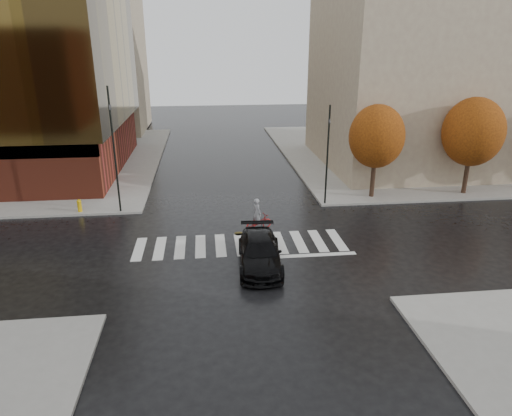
{
  "coord_description": "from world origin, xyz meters",
  "views": [
    {
      "loc": [
        -1.75,
        -22.5,
        10.55
      ],
      "look_at": [
        0.91,
        0.8,
        2.0
      ],
      "focal_mm": 32.0,
      "sensor_mm": 36.0,
      "label": 1
    }
  ],
  "objects": [
    {
      "name": "ground",
      "position": [
        0.0,
        0.0,
        0.0
      ],
      "size": [
        120.0,
        120.0,
        0.0
      ],
      "primitive_type": "plane",
      "color": "black",
      "rests_on": "ground"
    },
    {
      "name": "tree_ne_b",
      "position": [
        17.0,
        7.4,
        4.62
      ],
      "size": [
        4.2,
        4.2,
        6.89
      ],
      "color": "black",
      "rests_on": "sidewalk_ne"
    },
    {
      "name": "traffic_light_ne",
      "position": [
        6.3,
        6.3,
        3.86
      ],
      "size": [
        0.15,
        0.18,
        6.64
      ],
      "rotation": [
        0.0,
        0.0,
        3.24
      ],
      "color": "black",
      "rests_on": "sidewalk_ne"
    },
    {
      "name": "building_nw_far",
      "position": [
        -16.0,
        37.0,
        10.15
      ],
      "size": [
        14.0,
        12.0,
        20.0
      ],
      "primitive_type": "cube",
      "color": "gray",
      "rests_on": "sidewalk_nw"
    },
    {
      "name": "sedan",
      "position": [
        0.76,
        -2.18,
        0.74
      ],
      "size": [
        2.4,
        5.25,
        1.49
      ],
      "primitive_type": "imported",
      "rotation": [
        0.0,
        0.0,
        -0.06
      ],
      "color": "black",
      "rests_on": "ground"
    },
    {
      "name": "tree_ne_a",
      "position": [
        10.0,
        7.4,
        4.46
      ],
      "size": [
        3.8,
        3.8,
        6.5
      ],
      "color": "black",
      "rests_on": "sidewalk_ne"
    },
    {
      "name": "sidewalk_ne",
      "position": [
        21.0,
        21.0,
        0.07
      ],
      "size": [
        30.0,
        30.0,
        0.15
      ],
      "primitive_type": "cube",
      "color": "gray",
      "rests_on": "ground"
    },
    {
      "name": "cyclist",
      "position": [
        1.23,
        2.5,
        0.67
      ],
      "size": [
        1.81,
        1.27,
        1.96
      ],
      "rotation": [
        0.0,
        0.0,
        2.01
      ],
      "color": "maroon",
      "rests_on": "ground"
    },
    {
      "name": "crosswalk",
      "position": [
        0.0,
        0.5,
        0.01
      ],
      "size": [
        12.0,
        3.0,
        0.01
      ],
      "primitive_type": "cube",
      "color": "silver",
      "rests_on": "ground"
    },
    {
      "name": "fire_hydrant",
      "position": [
        -10.0,
        6.5,
        0.6
      ],
      "size": [
        0.29,
        0.29,
        0.83
      ],
      "color": "#CFA00C",
      "rests_on": "sidewalk_nw"
    },
    {
      "name": "manhole",
      "position": [
        0.04,
        2.0,
        0.01
      ],
      "size": [
        0.64,
        0.64,
        0.01
      ],
      "primitive_type": "cylinder",
      "rotation": [
        0.0,
        0.0,
        -0.14
      ],
      "color": "#493E1A",
      "rests_on": "ground"
    },
    {
      "name": "traffic_light_nw",
      "position": [
        -7.39,
        6.3,
        4.76
      ],
      "size": [
        0.24,
        0.22,
        7.96
      ],
      "rotation": [
        0.0,
        0.0,
        -1.26
      ],
      "color": "black",
      "rests_on": "sidewalk_nw"
    },
    {
      "name": "building_ne_tan",
      "position": [
        17.0,
        17.0,
        9.15
      ],
      "size": [
        16.0,
        16.0,
        18.0
      ],
      "primitive_type": "cube",
      "color": "gray",
      "rests_on": "sidewalk_ne"
    }
  ]
}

